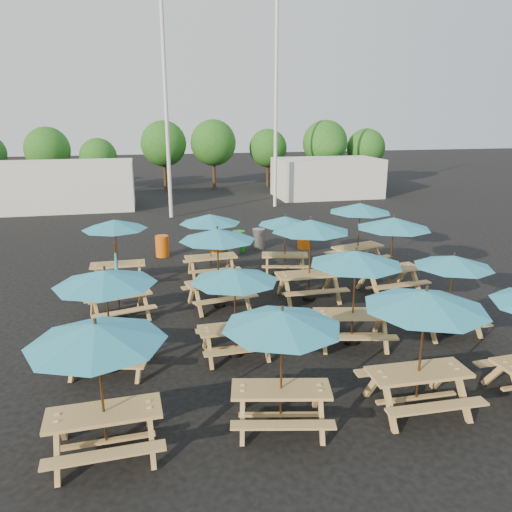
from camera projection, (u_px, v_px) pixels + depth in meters
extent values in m
plane|color=black|center=(267.00, 304.00, 15.07)|extent=(120.00, 120.00, 0.00)
cube|color=#AD864D|center=(104.00, 413.00, 8.25)|extent=(1.91, 0.81, 0.06)
cube|color=#AD864D|center=(105.00, 455.00, 7.70)|extent=(1.89, 0.34, 0.04)
cube|color=#AD864D|center=(106.00, 406.00, 8.97)|extent=(1.89, 0.34, 0.04)
cylinder|color=black|center=(107.00, 450.00, 8.45)|extent=(0.38, 0.38, 0.10)
cylinder|color=brown|center=(102.00, 390.00, 8.13)|extent=(0.05, 0.05, 2.40)
cone|color=teal|center=(96.00, 333.00, 7.85)|extent=(2.33, 2.33, 0.33)
cube|color=#AD864D|center=(110.00, 338.00, 11.03)|extent=(1.98, 1.17, 0.06)
cube|color=#AD864D|center=(101.00, 365.00, 10.46)|extent=(1.86, 0.72, 0.04)
cube|color=#AD864D|center=(120.00, 337.00, 11.77)|extent=(1.86, 0.72, 0.04)
cylinder|color=black|center=(113.00, 367.00, 11.23)|extent=(0.37, 0.37, 0.10)
cylinder|color=brown|center=(109.00, 320.00, 10.92)|extent=(0.05, 0.05, 2.37)
cone|color=teal|center=(105.00, 277.00, 10.64)|extent=(2.70, 2.70, 0.33)
cube|color=#AD864D|center=(119.00, 295.00, 13.83)|extent=(1.85, 1.09, 0.06)
cube|color=#AD864D|center=(125.00, 312.00, 13.37)|extent=(1.74, 0.67, 0.04)
cube|color=#AD864D|center=(114.00, 297.00, 14.45)|extent=(1.74, 0.67, 0.04)
cylinder|color=black|center=(120.00, 317.00, 14.02)|extent=(0.35, 0.35, 0.10)
cylinder|color=brown|center=(118.00, 281.00, 13.73)|extent=(0.04, 0.04, 2.21)
cone|color=teal|center=(116.00, 268.00, 13.62)|extent=(0.21, 0.21, 1.44)
cube|color=#AD864D|center=(118.00, 264.00, 16.56)|extent=(1.78, 0.71, 0.06)
cube|color=#AD864D|center=(118.00, 278.00, 16.03)|extent=(1.77, 0.27, 0.04)
cube|color=#AD864D|center=(119.00, 267.00, 17.25)|extent=(1.77, 0.27, 0.04)
cylinder|color=black|center=(119.00, 284.00, 16.75)|extent=(0.35, 0.35, 0.10)
cylinder|color=brown|center=(117.00, 253.00, 16.45)|extent=(0.04, 0.04, 2.26)
cone|color=teal|center=(115.00, 224.00, 16.19)|extent=(2.13, 2.13, 0.31)
cube|color=#AD864D|center=(281.00, 389.00, 9.02)|extent=(1.90, 1.07, 0.06)
cube|color=#AD864D|center=(283.00, 425.00, 8.47)|extent=(1.81, 0.63, 0.04)
cube|color=#AD864D|center=(279.00, 385.00, 9.73)|extent=(1.81, 0.63, 0.04)
cylinder|color=black|center=(281.00, 422.00, 9.21)|extent=(0.36, 0.36, 0.10)
cylinder|color=brown|center=(281.00, 369.00, 8.91)|extent=(0.04, 0.04, 2.30)
cone|color=teal|center=(282.00, 319.00, 8.64)|extent=(2.55, 2.55, 0.32)
cube|color=#AD864D|center=(235.00, 328.00, 11.71)|extent=(1.73, 0.71, 0.06)
cube|color=#AD864D|center=(241.00, 350.00, 11.20)|extent=(1.72, 0.29, 0.04)
cube|color=#AD864D|center=(230.00, 328.00, 12.36)|extent=(1.72, 0.29, 0.04)
cylinder|color=black|center=(236.00, 353.00, 11.89)|extent=(0.34, 0.34, 0.10)
cylinder|color=brown|center=(235.00, 312.00, 11.60)|extent=(0.04, 0.04, 2.19)
cone|color=teal|center=(235.00, 275.00, 11.35)|extent=(2.10, 2.10, 0.30)
cube|color=#AD864D|center=(218.00, 282.00, 14.70)|extent=(1.98, 1.05, 0.06)
cube|color=#AD864D|center=(227.00, 299.00, 14.17)|extent=(1.89, 0.59, 0.04)
cube|color=#AD864D|center=(211.00, 284.00, 15.39)|extent=(1.89, 0.59, 0.04)
cylinder|color=black|center=(219.00, 305.00, 14.89)|extent=(0.38, 0.38, 0.10)
cylinder|color=brown|center=(218.00, 268.00, 14.58)|extent=(0.05, 0.05, 2.40)
cone|color=teal|center=(217.00, 234.00, 14.30)|extent=(2.60, 2.60, 0.33)
cube|color=#AD864D|center=(211.00, 257.00, 17.41)|extent=(1.81, 0.80, 0.06)
cube|color=#AD864D|center=(215.00, 270.00, 16.89)|extent=(1.79, 0.35, 0.04)
cube|color=#AD864D|center=(208.00, 260.00, 18.09)|extent=(1.79, 0.35, 0.04)
cylinder|color=black|center=(211.00, 275.00, 17.60)|extent=(0.36, 0.36, 0.10)
cylinder|color=brown|center=(211.00, 246.00, 17.30)|extent=(0.04, 0.04, 2.27)
cone|color=teal|center=(210.00, 219.00, 17.04)|extent=(2.24, 2.24, 0.32)
cube|color=#AD864D|center=(419.00, 372.00, 9.52)|extent=(1.94, 0.78, 0.06)
cube|color=#AD864D|center=(437.00, 407.00, 8.94)|extent=(1.93, 0.30, 0.04)
cube|color=#AD864D|center=(400.00, 369.00, 10.27)|extent=(1.93, 0.30, 0.04)
cylinder|color=black|center=(415.00, 406.00, 9.72)|extent=(0.39, 0.39, 0.11)
cylinder|color=brown|center=(421.00, 351.00, 9.40)|extent=(0.05, 0.05, 2.47)
cone|color=teal|center=(426.00, 300.00, 9.11)|extent=(2.34, 2.34, 0.34)
cube|color=#AD864D|center=(353.00, 314.00, 12.31)|extent=(2.01, 1.13, 0.06)
cube|color=#AD864D|center=(358.00, 338.00, 11.72)|extent=(1.91, 0.67, 0.04)
cube|color=#AD864D|center=(347.00, 315.00, 13.06)|extent=(1.91, 0.67, 0.04)
cylinder|color=black|center=(351.00, 341.00, 12.51)|extent=(0.38, 0.38, 0.11)
cylinder|color=brown|center=(354.00, 298.00, 12.19)|extent=(0.05, 0.05, 2.42)
cone|color=teal|center=(356.00, 258.00, 11.91)|extent=(2.70, 2.70, 0.34)
cube|color=#AD864D|center=(309.00, 274.00, 15.25)|extent=(1.99, 0.78, 0.07)
cube|color=#AD864D|center=(317.00, 292.00, 14.65)|extent=(1.99, 0.28, 0.04)
cube|color=#AD864D|center=(302.00, 277.00, 16.02)|extent=(1.99, 0.28, 0.04)
cylinder|color=black|center=(308.00, 298.00, 15.46)|extent=(0.40, 0.40, 0.11)
cylinder|color=brown|center=(310.00, 260.00, 15.13)|extent=(0.05, 0.05, 2.54)
cone|color=teal|center=(311.00, 225.00, 14.83)|extent=(2.37, 2.37, 0.35)
cube|color=#AD864D|center=(285.00, 255.00, 17.87)|extent=(1.75, 1.02, 0.05)
cube|color=#AD864D|center=(285.00, 267.00, 17.37)|extent=(1.65, 0.62, 0.04)
cube|color=#AD864D|center=(284.00, 257.00, 18.52)|extent=(1.65, 0.62, 0.04)
cylinder|color=black|center=(285.00, 271.00, 18.04)|extent=(0.33, 0.33, 0.09)
cylinder|color=brown|center=(285.00, 245.00, 17.77)|extent=(0.04, 0.04, 2.09)
cone|color=teal|center=(285.00, 220.00, 17.53)|extent=(2.37, 2.37, 0.29)
cube|color=#AD864D|center=(511.00, 359.00, 10.74)|extent=(1.80, 0.33, 0.04)
cube|color=#AD864D|center=(448.00, 308.00, 12.94)|extent=(1.67, 0.65, 0.06)
cube|color=#AD864D|center=(462.00, 327.00, 12.44)|extent=(1.66, 0.24, 0.04)
cube|color=#AD864D|center=(434.00, 309.00, 13.58)|extent=(1.66, 0.24, 0.04)
cylinder|color=black|center=(446.00, 331.00, 13.11)|extent=(0.33, 0.33, 0.09)
cylinder|color=brown|center=(450.00, 294.00, 12.84)|extent=(0.04, 0.04, 2.12)
cone|color=teal|center=(454.00, 261.00, 12.59)|extent=(1.99, 1.99, 0.30)
cube|color=#AD864D|center=(390.00, 269.00, 15.86)|extent=(2.01, 0.96, 0.06)
cube|color=#AD864D|center=(403.00, 285.00, 15.30)|extent=(1.96, 0.48, 0.04)
cube|color=#AD864D|center=(377.00, 272.00, 16.59)|extent=(1.96, 0.48, 0.04)
cylinder|color=black|center=(388.00, 291.00, 16.06)|extent=(0.39, 0.39, 0.11)
cylinder|color=brown|center=(391.00, 255.00, 15.74)|extent=(0.05, 0.05, 2.48)
cone|color=teal|center=(394.00, 223.00, 15.45)|extent=(2.55, 2.55, 0.35)
cube|color=#AD864D|center=(358.00, 247.00, 18.54)|extent=(2.04, 1.25, 0.06)
cube|color=#AD864D|center=(370.00, 259.00, 18.04)|extent=(1.91, 0.79, 0.04)
cube|color=#AD864D|center=(345.00, 250.00, 19.22)|extent=(1.91, 0.79, 0.04)
cylinder|color=black|center=(357.00, 265.00, 18.75)|extent=(0.38, 0.38, 0.11)
cylinder|color=brown|center=(358.00, 235.00, 18.42)|extent=(0.05, 0.05, 2.44)
cone|color=teal|center=(360.00, 208.00, 18.14)|extent=(2.82, 2.82, 0.34)
cylinder|color=#DB5C0C|center=(162.00, 246.00, 20.00)|extent=(0.53, 0.53, 0.85)
cylinder|color=#DB5C0C|center=(217.00, 243.00, 20.50)|extent=(0.53, 0.53, 0.85)
cylinder|color=gray|center=(233.00, 243.00, 20.42)|extent=(0.53, 0.53, 0.85)
cylinder|color=#17831A|center=(239.00, 241.00, 20.79)|extent=(0.53, 0.53, 0.85)
cylinder|color=gray|center=(259.00, 239.00, 21.18)|extent=(0.53, 0.53, 0.85)
cylinder|color=#DB5C0C|center=(304.00, 239.00, 21.20)|extent=(0.53, 0.53, 0.85)
cylinder|color=silver|center=(166.00, 105.00, 26.12)|extent=(0.20, 0.20, 12.00)
cylinder|color=silver|center=(276.00, 106.00, 29.38)|extent=(0.20, 0.20, 12.00)
cube|color=silver|center=(65.00, 186.00, 29.85)|extent=(8.00, 4.00, 2.80)
cube|color=silver|center=(327.00, 178.00, 34.44)|extent=(7.00, 4.00, 2.60)
cylinder|color=#382314|center=(51.00, 180.00, 35.10)|extent=(0.24, 0.24, 2.14)
sphere|color=#1E5919|center=(47.00, 150.00, 34.53)|extent=(3.11, 3.11, 3.11)
cylinder|color=#382314|center=(100.00, 181.00, 35.64)|extent=(0.24, 0.24, 1.78)
sphere|color=#1E5919|center=(98.00, 157.00, 35.16)|extent=(2.59, 2.59, 2.59)
cylinder|color=#382314|center=(165.00, 174.00, 37.55)|extent=(0.24, 0.24, 2.31)
sphere|color=#1E5919|center=(164.00, 144.00, 36.93)|extent=(3.36, 3.36, 3.36)
cylinder|color=#382314|center=(214.00, 173.00, 37.89)|extent=(0.24, 0.24, 2.35)
sphere|color=#1E5919|center=(213.00, 143.00, 37.26)|extent=(3.41, 3.41, 3.41)
cylinder|color=#382314|center=(268.00, 174.00, 39.25)|extent=(0.24, 0.24, 2.02)
sphere|color=#1E5919|center=(268.00, 148.00, 38.71)|extent=(2.94, 2.94, 2.94)
cylinder|color=#382314|center=(324.00, 173.00, 38.39)|extent=(0.24, 0.24, 2.32)
sphere|color=#1E5919|center=(325.00, 143.00, 37.77)|extent=(3.38, 3.38, 3.38)
cylinder|color=#382314|center=(364.00, 174.00, 39.18)|extent=(0.24, 0.24, 2.03)
sphere|color=#1E5919|center=(366.00, 148.00, 38.64)|extent=(2.95, 2.95, 2.95)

